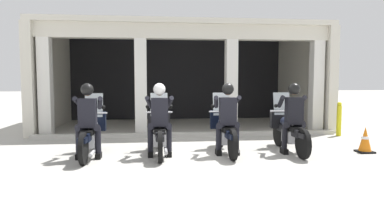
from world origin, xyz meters
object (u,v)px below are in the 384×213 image
object	(u,v)px
motorcycle_far_right	(288,130)
motorcycle_far_left	(91,133)
motorcycle_center_right	(225,130)
police_officer_far_right	(293,112)
police_officer_center_right	(228,113)
bollard_kerbside	(339,119)
motorcycle_center_left	(160,132)
police_officer_far_left	(88,114)
police_officer_center_left	(160,113)
traffic_cone_flank	(365,140)

from	to	relation	value
motorcycle_far_right	motorcycle_far_left	bearing A→B (deg)	177.45
motorcycle_center_right	police_officer_far_right	world-z (taller)	police_officer_far_right
police_officer_center_right	police_officer_far_right	bearing A→B (deg)	0.07
motorcycle_far_right	bollard_kerbside	world-z (taller)	motorcycle_far_right
motorcycle_center_left	motorcycle_center_right	bearing A→B (deg)	-4.27
motorcycle_center_right	police_officer_far_right	size ratio (longest dim) A/B	1.29
motorcycle_far_left	police_officer_far_left	world-z (taller)	police_officer_far_left
police_officer_far_left	police_officer_center_right	world-z (taller)	same
motorcycle_center_left	police_officer_far_right	size ratio (longest dim) A/B	1.29
motorcycle_center_right	motorcycle_far_right	xyz separation A→B (m)	(1.49, -0.04, 0.00)
police_officer_far_left	police_officer_far_right	size ratio (longest dim) A/B	1.00
police_officer_center_left	police_officer_center_right	world-z (taller)	same
motorcycle_center_left	motorcycle_far_right	xyz separation A→B (m)	(2.98, -0.02, 0.00)
police_officer_center_right	motorcycle_far_right	world-z (taller)	police_officer_center_right
police_officer_far_left	police_officer_center_right	size ratio (longest dim) A/B	1.00
bollard_kerbside	motorcycle_center_left	bearing A→B (deg)	-160.21
police_officer_center_left	traffic_cone_flank	bearing A→B (deg)	-6.12
police_officer_center_left	traffic_cone_flank	distance (m)	4.71
motorcycle_far_left	bollard_kerbside	world-z (taller)	motorcycle_far_left
motorcycle_far_left	motorcycle_center_right	xyz separation A→B (m)	(2.98, 0.06, 0.00)
police_officer_far_right	bollard_kerbside	size ratio (longest dim) A/B	1.58
motorcycle_center_left	police_officer_center_left	size ratio (longest dim) A/B	1.29
police_officer_center_left	motorcycle_far_left	bearing A→B (deg)	165.76
motorcycle_center_right	police_officer_center_right	world-z (taller)	police_officer_center_right
police_officer_center_right	motorcycle_far_right	size ratio (longest dim) A/B	0.78
police_officer_far_left	motorcycle_far_right	size ratio (longest dim) A/B	0.78
police_officer_far_left	traffic_cone_flank	distance (m)	6.18
motorcycle_far_right	police_officer_far_right	size ratio (longest dim) A/B	1.29
police_officer_far_left	motorcycle_center_left	size ratio (longest dim) A/B	0.78
bollard_kerbside	police_officer_center_right	bearing A→B (deg)	-150.35
police_officer_center_left	motorcycle_far_right	size ratio (longest dim) A/B	0.78
motorcycle_center_left	police_officer_center_right	size ratio (longest dim) A/B	1.29
motorcycle_center_left	motorcycle_far_right	bearing A→B (deg)	-5.38
motorcycle_center_right	bollard_kerbside	distance (m)	4.26
motorcycle_far_left	police_officer_center_left	size ratio (longest dim) A/B	1.29
motorcycle_far_left	police_officer_far_left	distance (m)	0.52
police_officer_center_left	bollard_kerbside	distance (m)	5.76
police_officer_far_left	bollard_kerbside	xyz separation A→B (m)	(6.79, 2.23, -0.44)
motorcycle_far_left	police_officer_center_right	xyz separation A→B (m)	(2.97, -0.22, 0.44)
police_officer_center_right	motorcycle_center_right	bearing A→B (deg)	91.27
police_officer_center_left	police_officer_far_right	world-z (taller)	same
police_officer_center_left	motorcycle_center_right	distance (m)	1.58
motorcycle_center_left	traffic_cone_flank	distance (m)	4.68
motorcycle_far_right	police_officer_center_left	bearing A→B (deg)	-177.77
motorcycle_far_right	police_officer_far_right	world-z (taller)	police_officer_far_right
motorcycle_far_left	motorcycle_center_right	distance (m)	2.98
police_officer_far_left	police_officer_center_right	distance (m)	2.98
motorcycle_far_left	motorcycle_center_right	bearing A→B (deg)	-3.94
motorcycle_far_left	police_officer_far_left	bearing A→B (deg)	-95.39
police_officer_center_right	motorcycle_far_right	bearing A→B (deg)	10.89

